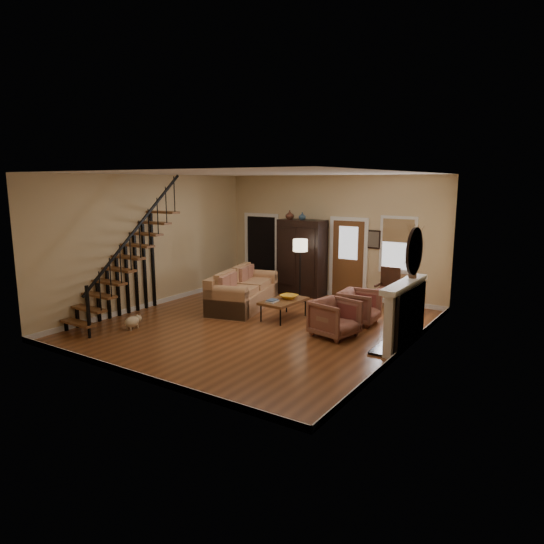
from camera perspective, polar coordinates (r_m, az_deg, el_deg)
The scene contains 15 objects.
room at distance 12.12m, azimuth 1.49°, elevation 2.89°, with size 7.00×7.33×3.30m.
staircase at distance 11.35m, azimuth -17.13°, elevation 2.38°, with size 0.94×2.80×3.20m, color brown, non-canonical shape.
fireplace at distance 9.67m, azimuth 15.56°, elevation -4.12°, with size 0.33×1.95×2.30m.
armoire at distance 13.51m, azimuth 3.55°, elevation 1.72°, with size 1.30×0.60×2.10m, color black, non-canonical shape.
vase_a at distance 13.47m, azimuth 2.10°, elevation 6.73°, with size 0.24×0.24×0.25m, color #4C2619.
vase_b at distance 13.27m, azimuth 3.58°, elevation 6.58°, with size 0.20×0.20×0.21m, color #334C60.
sofa at distance 12.16m, azimuth -3.40°, elevation -2.16°, with size 1.04×2.41×0.90m, color #AD794E, non-canonical shape.
coffee_table at distance 11.23m, azimuth 1.38°, elevation -4.40°, with size 0.68×1.16×0.45m, color brown, non-canonical shape.
bowl at distance 11.26m, azimuth 2.00°, elevation -2.94°, with size 0.40×0.40×0.10m, color orange.
books at distance 10.99m, azimuth 0.03°, elevation -3.39°, with size 0.21×0.29×0.05m, color beige, non-canonical shape.
armchair_left at distance 10.01m, azimuth 7.42°, elevation -5.42°, with size 0.82×0.84×0.77m, color maroon.
armchair_right at distance 11.02m, azimuth 10.25°, elevation -4.06°, with size 0.80×0.82×0.75m, color maroon.
floor_lamp at distance 12.70m, azimuth 3.31°, elevation 0.15°, with size 0.38×0.38×1.66m, color black, non-canonical shape.
side_chair at distance 12.38m, azimuth 13.37°, elevation -1.91°, with size 0.54×0.54×1.02m, color #311A0F, non-canonical shape.
dog at distance 10.89m, azimuth -16.14°, elevation -5.74°, with size 0.24×0.40×0.29m, color beige, non-canonical shape.
Camera 1 is at (5.90, -8.46, 3.13)m, focal length 32.00 mm.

